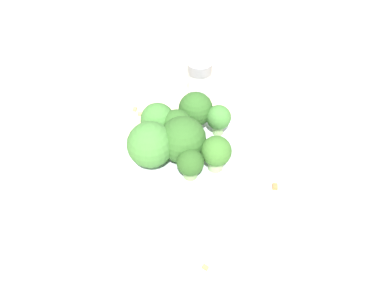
% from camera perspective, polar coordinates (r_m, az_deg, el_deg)
% --- Properties ---
extents(ground_plane, '(3.00, 3.00, 0.00)m').
position_cam_1_polar(ground_plane, '(0.50, 0.00, -5.10)').
color(ground_plane, beige).
extents(bowl, '(0.19, 0.19, 0.03)m').
position_cam_1_polar(bowl, '(0.49, 0.00, -3.86)').
color(bowl, silver).
rests_on(bowl, ground_plane).
extents(broccoli_floret_0, '(0.06, 0.06, 0.06)m').
position_cam_1_polar(broccoli_floret_0, '(0.46, -1.76, 0.30)').
color(broccoli_floret_0, '#8EB770').
rests_on(broccoli_floret_0, bowl).
extents(broccoli_floret_1, '(0.04, 0.04, 0.05)m').
position_cam_1_polar(broccoli_floret_1, '(0.45, 3.72, -1.30)').
color(broccoli_floret_1, '#8EB770').
rests_on(broccoli_floret_1, bowl).
extents(broccoli_floret_2, '(0.03, 0.03, 0.04)m').
position_cam_1_polar(broccoli_floret_2, '(0.45, -0.26, -2.99)').
color(broccoli_floret_2, '#7A9E5B').
rests_on(broccoli_floret_2, bowl).
extents(broccoli_floret_3, '(0.06, 0.06, 0.06)m').
position_cam_1_polar(broccoli_floret_3, '(0.46, -6.37, -0.15)').
color(broccoli_floret_3, '#8EB770').
rests_on(broccoli_floret_3, bowl).
extents(broccoli_floret_4, '(0.05, 0.05, 0.05)m').
position_cam_1_polar(broccoli_floret_4, '(0.51, 0.56, 5.29)').
color(broccoli_floret_4, '#84AD66').
rests_on(broccoli_floret_4, bowl).
extents(broccoli_floret_5, '(0.04, 0.04, 0.05)m').
position_cam_1_polar(broccoli_floret_5, '(0.49, -5.25, 3.58)').
color(broccoli_floret_5, '#8EB770').
rests_on(broccoli_floret_5, bowl).
extents(broccoli_floret_6, '(0.04, 0.04, 0.05)m').
position_cam_1_polar(broccoli_floret_6, '(0.48, -2.35, 2.68)').
color(broccoli_floret_6, '#7A9E5B').
rests_on(broccoli_floret_6, bowl).
extents(broccoli_floret_7, '(0.03, 0.03, 0.04)m').
position_cam_1_polar(broccoli_floret_7, '(0.50, 4.02, 3.92)').
color(broccoli_floret_7, '#84AD66').
rests_on(broccoli_floret_7, bowl).
extents(pepper_shaker, '(0.04, 0.04, 0.08)m').
position_cam_1_polar(pepper_shaker, '(0.60, 1.15, 9.32)').
color(pepper_shaker, silver).
rests_on(pepper_shaker, ground_plane).
extents(almond_crumb_0, '(0.00, 0.01, 0.01)m').
position_cam_1_polar(almond_crumb_0, '(0.43, 2.04, -18.18)').
color(almond_crumb_0, '#AD7F4C').
rests_on(almond_crumb_0, ground_plane).
extents(almond_crumb_1, '(0.01, 0.01, 0.01)m').
position_cam_1_polar(almond_crumb_1, '(0.50, 12.57, -6.20)').
color(almond_crumb_1, olive).
rests_on(almond_crumb_1, ground_plane).
extents(almond_crumb_2, '(0.01, 0.01, 0.01)m').
position_cam_1_polar(almond_crumb_2, '(0.60, -7.90, 4.69)').
color(almond_crumb_2, tan).
rests_on(almond_crumb_2, ground_plane).
extents(almond_crumb_3, '(0.01, 0.01, 0.01)m').
position_cam_1_polar(almond_crumb_3, '(0.61, -8.72, 5.41)').
color(almond_crumb_3, tan).
rests_on(almond_crumb_3, ground_plane).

